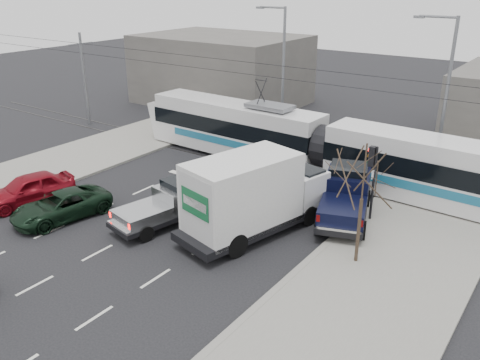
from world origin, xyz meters
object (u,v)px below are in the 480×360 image
Objects in this scene: green_car at (61,206)px; navy_pickup at (346,194)px; tram at (325,147)px; box_truck at (253,196)px; red_car at (29,189)px; street_lamp_near at (444,90)px; silver_pickup at (172,202)px; bare_tree at (364,177)px; street_lamp_far at (281,65)px; traffic_signal at (372,167)px.

navy_pickup is at bearing 45.95° from green_car.
tram reaches higher than box_truck.
tram reaches higher than navy_pickup.
box_truck is at bearing 34.08° from red_car.
silver_pickup is (-8.45, -12.89, -4.15)m from street_lamp_near.
box_truck is 11.90m from red_car.
street_lamp_near is 22.64m from red_car.
street_lamp_near is (-0.29, 11.50, 1.32)m from bare_tree.
box_truck reaches higher than red_car.
street_lamp_far is 1.91× the size of green_car.
street_lamp_near is 20.90m from green_car.
box_truck reaches higher than green_car.
bare_tree is 0.89× the size of silver_pickup.
tram is (-4.28, 3.93, -0.92)m from traffic_signal.
navy_pickup is at bearing 69.50° from box_truck.
traffic_signal reaches higher than silver_pickup.
street_lamp_near is 11.67m from street_lamp_far.
street_lamp_far is at bearing 170.13° from street_lamp_near.
street_lamp_far is at bearing 131.12° from bare_tree.
box_truck reaches higher than navy_pickup.
street_lamp_far is 18.64m from red_car.
traffic_signal reaches higher than red_car.
green_car is at bearing 11.83° from red_car.
bare_tree is 17.97m from street_lamp_far.
street_lamp_near is at bearing -9.87° from street_lamp_far.
tram reaches higher than traffic_signal.
green_car is 2.83m from red_car.
box_truck is (-4.93, -0.16, -1.95)m from bare_tree.
bare_tree is 5.30m from box_truck.
red_car is (-2.82, 0.14, 0.13)m from green_car.
street_lamp_near reaches higher than red_car.
bare_tree is 0.20× the size of tram.
green_car is at bearing -135.93° from silver_pickup.
bare_tree reaches higher than navy_pickup.
silver_pickup is 1.19× the size of green_car.
bare_tree reaches higher than red_car.
traffic_signal is at bearing 105.76° from bare_tree.
navy_pickup is at bearing 120.32° from bare_tree.
navy_pickup is at bearing -45.41° from street_lamp_far.
red_car is at bearing -146.63° from box_truck.
red_car is at bearing -172.85° from green_car.
box_truck is 1.70× the size of red_car.
street_lamp_far is 9.09m from tram.
green_car is at bearing -140.03° from box_truck.
silver_pickup reaches higher than red_car.
navy_pickup reaches higher than green_car.
silver_pickup is 0.93× the size of navy_pickup.
bare_tree reaches higher than traffic_signal.
street_lamp_near is 1.15× the size of box_truck.
tram reaches higher than red_car.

